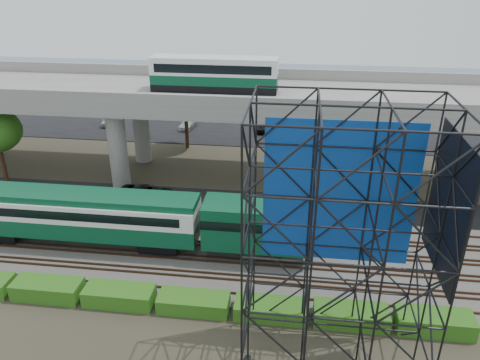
# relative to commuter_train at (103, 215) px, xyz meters

# --- Properties ---
(ground) EXTENTS (140.00, 140.00, 0.00)m
(ground) POSITION_rel_commuter_train_xyz_m (7.35, -2.00, -2.88)
(ground) COLOR #474233
(ground) RESTS_ON ground
(ballast_bed) EXTENTS (90.00, 12.00, 0.20)m
(ballast_bed) POSITION_rel_commuter_train_xyz_m (7.35, 0.00, -2.78)
(ballast_bed) COLOR slate
(ballast_bed) RESTS_ON ground
(service_road) EXTENTS (90.00, 5.00, 0.08)m
(service_road) POSITION_rel_commuter_train_xyz_m (7.35, 8.50, -2.84)
(service_road) COLOR black
(service_road) RESTS_ON ground
(parking_lot) EXTENTS (90.00, 18.00, 0.08)m
(parking_lot) POSITION_rel_commuter_train_xyz_m (7.35, 32.00, -2.84)
(parking_lot) COLOR black
(parking_lot) RESTS_ON ground
(harbor_water) EXTENTS (140.00, 40.00, 0.03)m
(harbor_water) POSITION_rel_commuter_train_xyz_m (7.35, 54.00, -2.87)
(harbor_water) COLOR #465C74
(harbor_water) RESTS_ON ground
(rail_tracks) EXTENTS (90.00, 9.52, 0.16)m
(rail_tracks) POSITION_rel_commuter_train_xyz_m (7.35, -0.00, -2.60)
(rail_tracks) COLOR #472D1E
(rail_tracks) RESTS_ON ballast_bed
(commuter_train) EXTENTS (29.30, 3.06, 4.30)m
(commuter_train) POSITION_rel_commuter_train_xyz_m (0.00, 0.00, 0.00)
(commuter_train) COLOR black
(commuter_train) RESTS_ON rail_tracks
(overpass) EXTENTS (80.00, 12.00, 12.40)m
(overpass) POSITION_rel_commuter_train_xyz_m (7.28, 14.00, 5.33)
(overpass) COLOR #9E9B93
(overpass) RESTS_ON ground
(scaffold_tower) EXTENTS (9.36, 6.36, 15.00)m
(scaffold_tower) POSITION_rel_commuter_train_xyz_m (16.82, -9.98, 4.59)
(scaffold_tower) COLOR black
(scaffold_tower) RESTS_ON ground
(hedge_strip) EXTENTS (34.60, 1.80, 1.20)m
(hedge_strip) POSITION_rel_commuter_train_xyz_m (8.36, -6.30, -2.32)
(hedge_strip) COLOR #2C5E15
(hedge_strip) RESTS_ON ground
(trees) EXTENTS (40.94, 16.94, 7.69)m
(trees) POSITION_rel_commuter_train_xyz_m (2.69, 14.17, 2.69)
(trees) COLOR #382314
(trees) RESTS_ON ground
(suv) EXTENTS (5.39, 2.49, 1.50)m
(suv) POSITION_rel_commuter_train_xyz_m (0.76, 7.80, -2.05)
(suv) COLOR black
(suv) RESTS_ON service_road
(parked_cars) EXTENTS (38.37, 9.42, 1.31)m
(parked_cars) POSITION_rel_commuter_train_xyz_m (8.04, 31.58, -2.19)
(parked_cars) COLOR #BABABA
(parked_cars) RESTS_ON parking_lot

